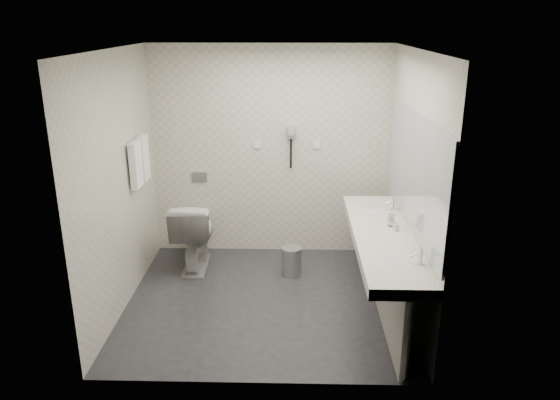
{
  "coord_description": "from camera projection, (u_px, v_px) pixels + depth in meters",
  "views": [
    {
      "loc": [
        0.28,
        -4.84,
        2.76
      ],
      "look_at": [
        0.15,
        0.15,
        1.05
      ],
      "focal_mm": 34.16,
      "sensor_mm": 36.0,
      "label": 1
    }
  ],
  "objects": [
    {
      "name": "vanity_panel",
      "position": [
        382.0,
        279.0,
        5.14
      ],
      "size": [
        0.03,
        2.15,
        0.75
      ],
      "primitive_type": "cube",
      "color": "gray",
      "rests_on": "floor"
    },
    {
      "name": "mirror",
      "position": [
        416.0,
        172.0,
        4.79
      ],
      "size": [
        0.02,
        2.2,
        1.05
      ],
      "primitive_type": "cube",
      "color": "#B2BCC6",
      "rests_on": "wall_right"
    },
    {
      "name": "wall_back",
      "position": [
        270.0,
        153.0,
        6.3
      ],
      "size": [
        2.8,
        0.0,
        2.8
      ],
      "primitive_type": "plane",
      "rotation": [
        1.57,
        0.0,
        0.0
      ],
      "color": "beige",
      "rests_on": "floor"
    },
    {
      "name": "bin_lid",
      "position": [
        291.0,
        248.0,
        5.94
      ],
      "size": [
        0.23,
        0.23,
        0.02
      ],
      "primitive_type": "cylinder",
      "color": "#B2B5BA",
      "rests_on": "pedal_bin"
    },
    {
      "name": "vanity_post_near",
      "position": [
        407.0,
        340.0,
        4.16
      ],
      "size": [
        0.06,
        0.06,
        0.75
      ],
      "primitive_type": "cylinder",
      "color": "silver",
      "rests_on": "floor"
    },
    {
      "name": "soap_bottle_a",
      "position": [
        396.0,
        226.0,
        5.03
      ],
      "size": [
        0.06,
        0.06,
        0.09
      ],
      "primitive_type": "imported",
      "rotation": [
        0.0,
        0.0,
        0.48
      ],
      "color": "beige",
      "rests_on": "vanity_counter"
    },
    {
      "name": "dryer_cord",
      "position": [
        291.0,
        154.0,
        6.26
      ],
      "size": [
        0.02,
        0.02,
        0.35
      ],
      "primitive_type": "cylinder",
      "color": "black",
      "rests_on": "dryer_cradle"
    },
    {
      "name": "toilet",
      "position": [
        194.0,
        234.0,
        6.13
      ],
      "size": [
        0.47,
        0.81,
        0.81
      ],
      "primitive_type": "imported",
      "rotation": [
        0.0,
        0.0,
        3.16
      ],
      "color": "silver",
      "rests_on": "floor"
    },
    {
      "name": "soap_bottle_b",
      "position": [
        391.0,
        221.0,
        5.15
      ],
      "size": [
        0.11,
        0.11,
        0.1
      ],
      "primitive_type": "imported",
      "rotation": [
        0.0,
        0.0,
        -0.48
      ],
      "color": "beige",
      "rests_on": "vanity_counter"
    },
    {
      "name": "vanity_counter",
      "position": [
        383.0,
        238.0,
        5.0
      ],
      "size": [
        0.55,
        2.2,
        0.1
      ],
      "primitive_type": "cube",
      "color": "silver",
      "rests_on": "floor"
    },
    {
      "name": "floor",
      "position": [
        265.0,
        301.0,
        5.48
      ],
      "size": [
        2.8,
        2.8,
        0.0
      ],
      "primitive_type": "plane",
      "color": "#25252A",
      "rests_on": "ground"
    },
    {
      "name": "ceiling",
      "position": [
        262.0,
        49.0,
        4.67
      ],
      "size": [
        2.8,
        2.8,
        0.0
      ],
      "primitive_type": "plane",
      "rotation": [
        3.14,
        0.0,
        0.0
      ],
      "color": "silver",
      "rests_on": "wall_back"
    },
    {
      "name": "pedal_bin",
      "position": [
        291.0,
        262.0,
        5.99
      ],
      "size": [
        0.27,
        0.27,
        0.32
      ],
      "primitive_type": "cylinder",
      "rotation": [
        0.0,
        0.0,
        -0.21
      ],
      "color": "#B2B5BA",
      "rests_on": "floor"
    },
    {
      "name": "faucet_far",
      "position": [
        392.0,
        203.0,
        5.57
      ],
      "size": [
        0.04,
        0.04,
        0.15
      ],
      "primitive_type": "cylinder",
      "color": "silver",
      "rests_on": "vanity_counter"
    },
    {
      "name": "wall_right",
      "position": [
        411.0,
        186.0,
        5.04
      ],
      "size": [
        0.0,
        2.6,
        2.6
      ],
      "primitive_type": "plane",
      "rotation": [
        1.57,
        0.0,
        -1.57
      ],
      "color": "beige",
      "rests_on": "floor"
    },
    {
      "name": "vanity_post_far",
      "position": [
        371.0,
        237.0,
        6.12
      ],
      "size": [
        0.06,
        0.06,
        0.75
      ],
      "primitive_type": "cylinder",
      "color": "silver",
      "rests_on": "floor"
    },
    {
      "name": "basin_near",
      "position": [
        395.0,
        265.0,
        4.38
      ],
      "size": [
        0.4,
        0.31,
        0.05
      ],
      "primitive_type": "ellipsoid",
      "color": "silver",
      "rests_on": "vanity_counter"
    },
    {
      "name": "wall_left",
      "position": [
        118.0,
        184.0,
        5.11
      ],
      "size": [
        0.0,
        2.6,
        2.6
      ],
      "primitive_type": "plane",
      "rotation": [
        1.57,
        0.0,
        1.57
      ],
      "color": "beige",
      "rests_on": "floor"
    },
    {
      "name": "wall_front",
      "position": [
        254.0,
        239.0,
        3.85
      ],
      "size": [
        2.8,
        0.0,
        2.8
      ],
      "primitive_type": "plane",
      "rotation": [
        -1.57,
        0.0,
        0.0
      ],
      "color": "beige",
      "rests_on": "floor"
    },
    {
      "name": "basin_far",
      "position": [
        373.0,
        211.0,
        5.61
      ],
      "size": [
        0.4,
        0.31,
        0.05
      ],
      "primitive_type": "ellipsoid",
      "color": "silver",
      "rests_on": "vanity_counter"
    },
    {
      "name": "faucet_near",
      "position": [
        420.0,
        255.0,
        4.34
      ],
      "size": [
        0.04,
        0.04,
        0.15
      ],
      "primitive_type": "cylinder",
      "color": "silver",
      "rests_on": "vanity_counter"
    },
    {
      "name": "switch_plate_a",
      "position": [
        257.0,
        144.0,
        6.26
      ],
      "size": [
        0.09,
        0.02,
        0.09
      ],
      "primitive_type": "cube",
      "color": "silver",
      "rests_on": "wall_back"
    },
    {
      "name": "towel_rail",
      "position": [
        137.0,
        141.0,
        5.53
      ],
      "size": [
        0.02,
        0.62,
        0.02
      ],
      "primitive_type": "cylinder",
      "rotation": [
        1.57,
        0.0,
        0.0
      ],
      "color": "silver",
      "rests_on": "wall_left"
    },
    {
      "name": "switch_plate_b",
      "position": [
        317.0,
        145.0,
        6.25
      ],
      "size": [
        0.09,
        0.02,
        0.09
      ],
      "primitive_type": "cube",
      "color": "silver",
      "rests_on": "wall_back"
    },
    {
      "name": "dryer_barrel",
      "position": [
        291.0,
        131.0,
        6.11
      ],
      "size": [
        0.08,
        0.14,
        0.08
      ],
      "primitive_type": "cylinder",
      "rotation": [
        1.57,
        0.0,
        0.0
      ],
      "color": "#95969A",
      "rests_on": "dryer_cradle"
    },
    {
      "name": "dryer_cradle",
      "position": [
        291.0,
        132.0,
        6.19
      ],
      "size": [
        0.1,
        0.04,
        0.14
      ],
      "primitive_type": "cube",
      "color": "#95969A",
      "rests_on": "wall_back"
    },
    {
      "name": "glass_left",
      "position": [
        391.0,
        220.0,
        5.15
      ],
      "size": [
        0.08,
        0.08,
        0.12
      ],
      "primitive_type": "cylinder",
      "rotation": [
        0.0,
        0.0,
        -0.22
      ],
      "color": "silver",
      "rests_on": "vanity_counter"
    },
    {
      "name": "towel_far",
      "position": [
        143.0,
        158.0,
        5.73
      ],
      "size": [
        0.07,
        0.24,
        0.48
      ],
      "primitive_type": "cube",
      "color": "white",
      "rests_on": "towel_rail"
    },
    {
      "name": "flush_plate",
      "position": [
        200.0,
        177.0,
        6.41
      ],
      "size": [
        0.18,
        0.02,
        0.12
      ],
      "primitive_type": "cube",
      "color": "#B2B5BA",
      "rests_on": "wall_back"
    },
    {
      "name": "towel_near",
      "position": [
        136.0,
        165.0,
        5.47
      ],
      "size": [
        0.07,
        0.24,
        0.48
      ],
      "primitive_type": "cube",
      "color": "white",
      "rests_on": "towel_rail"
    }
  ]
}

